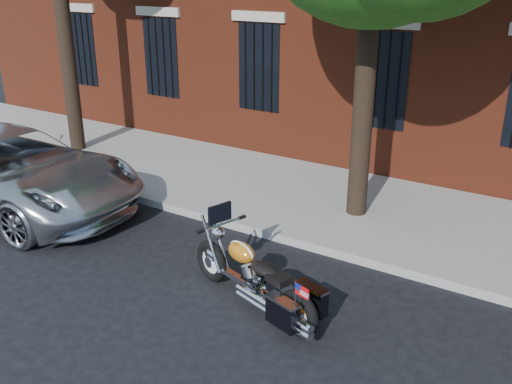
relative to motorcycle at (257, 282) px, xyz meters
The scene contains 5 objects.
ground 0.97m from the motorcycle, 133.06° to the left, with size 120.00×120.00×0.00m, color black.
curb 2.13m from the motorcycle, 106.33° to the left, with size 40.00×0.16×0.15m, color gray.
sidewalk 3.95m from the motorcycle, 98.61° to the left, with size 40.00×3.60×0.15m, color gray.
motorcycle is the anchor object (origin of this frame).
car_silver 5.94m from the motorcycle, behind, with size 2.52×5.46×1.52m, color #A3A6AC.
Camera 1 is at (4.16, -6.24, 4.33)m, focal length 40.00 mm.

